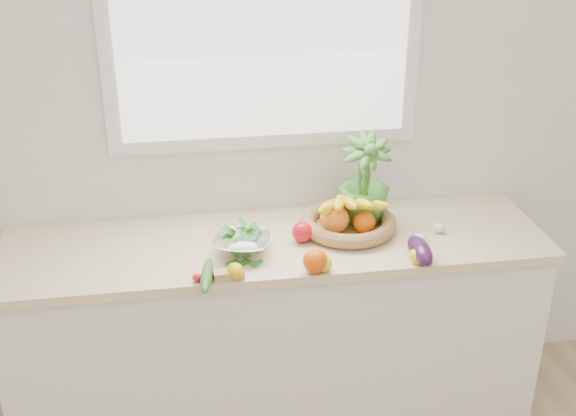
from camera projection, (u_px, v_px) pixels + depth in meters
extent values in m
cube|color=white|center=(264.00, 112.00, 3.03)|extent=(4.50, 0.02, 2.70)
cube|color=silver|center=(276.00, 334.00, 3.16)|extent=(2.20, 0.58, 0.86)
cube|color=beige|center=(275.00, 244.00, 2.96)|extent=(2.24, 0.62, 0.04)
cube|color=white|center=(263.00, 16.00, 2.84)|extent=(1.30, 0.03, 1.10)
cube|color=white|center=(264.00, 17.00, 2.82)|extent=(1.18, 0.01, 0.98)
sphere|color=#DC4706|center=(315.00, 261.00, 2.70)|extent=(0.10, 0.10, 0.09)
ellipsoid|color=#EFAC0D|center=(235.00, 271.00, 2.67)|extent=(0.08, 0.09, 0.06)
ellipsoid|color=#D0CE0B|center=(323.00, 263.00, 2.72)|extent=(0.07, 0.09, 0.07)
ellipsoid|color=yellow|center=(420.00, 256.00, 2.76)|extent=(0.11, 0.10, 0.07)
sphere|color=red|center=(302.00, 232.00, 2.92)|extent=(0.11, 0.11, 0.09)
cube|color=tan|center=(229.00, 275.00, 2.67)|extent=(0.12, 0.06, 0.04)
ellipsoid|color=silver|center=(319.00, 234.00, 2.95)|extent=(0.06, 0.06, 0.05)
ellipsoid|color=white|center=(439.00, 228.00, 3.01)|extent=(0.06, 0.06, 0.04)
ellipsoid|color=white|center=(420.00, 239.00, 2.92)|extent=(0.06, 0.06, 0.04)
ellipsoid|color=#31103B|center=(420.00, 251.00, 2.79)|extent=(0.08, 0.21, 0.08)
ellipsoid|color=#2E5A1A|center=(207.00, 275.00, 2.66)|extent=(0.08, 0.25, 0.04)
sphere|color=red|center=(197.00, 278.00, 2.65)|extent=(0.04, 0.04, 0.03)
imported|color=#448530|center=(365.00, 180.00, 2.99)|extent=(0.22, 0.22, 0.38)
cylinder|color=tan|center=(348.00, 228.00, 3.03)|extent=(0.36, 0.36, 0.01)
torus|color=#AB814C|center=(348.00, 222.00, 3.02)|extent=(0.42, 0.42, 0.06)
sphere|color=orange|center=(335.00, 219.00, 2.97)|extent=(0.13, 0.13, 0.12)
sphere|color=#EB5D07|center=(364.00, 222.00, 2.97)|extent=(0.10, 0.10, 0.09)
sphere|color=#F64107|center=(363.00, 212.00, 3.06)|extent=(0.09, 0.09, 0.09)
ellipsoid|color=black|center=(342.00, 207.00, 3.06)|extent=(0.10, 0.10, 0.12)
ellipsoid|color=yellow|center=(332.00, 206.00, 2.96)|extent=(0.20, 0.25, 0.12)
ellipsoid|color=yellow|center=(339.00, 203.00, 2.97)|extent=(0.12, 0.27, 0.12)
ellipsoid|color=gold|center=(347.00, 201.00, 2.97)|extent=(0.06, 0.27, 0.12)
ellipsoid|color=yellow|center=(354.00, 202.00, 2.98)|extent=(0.14, 0.27, 0.12)
ellipsoid|color=yellow|center=(362.00, 204.00, 2.98)|extent=(0.21, 0.24, 0.12)
cylinder|color=silver|center=(243.00, 251.00, 2.85)|extent=(0.10, 0.10, 0.02)
imported|color=white|center=(243.00, 244.00, 2.83)|extent=(0.26, 0.26, 0.05)
ellipsoid|color=#216E1B|center=(242.00, 235.00, 2.82)|extent=(0.19, 0.19, 0.07)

